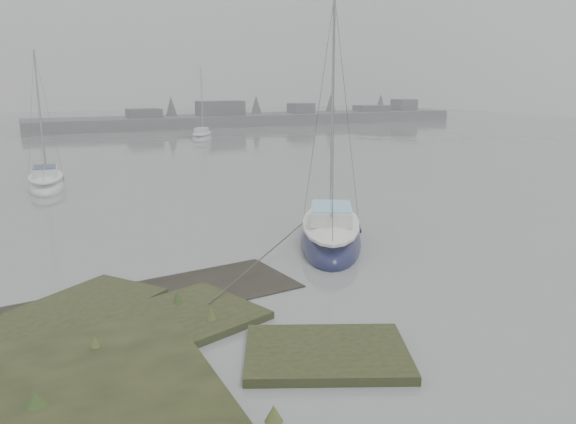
# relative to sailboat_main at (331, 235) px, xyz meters

# --- Properties ---
(ground) EXTENTS (160.00, 160.00, 0.00)m
(ground) POSITION_rel_sailboat_main_xyz_m (-5.07, 22.92, -0.29)
(ground) COLOR slate
(ground) RESTS_ON ground
(far_shoreline) EXTENTS (60.00, 8.00, 4.15)m
(far_shoreline) POSITION_rel_sailboat_main_xyz_m (21.77, 54.81, 0.56)
(far_shoreline) COLOR #4C4F51
(far_shoreline) RESTS_ON ground
(sailboat_main) EXTENTS (5.26, 6.94, 9.50)m
(sailboat_main) POSITION_rel_sailboat_main_xyz_m (0.00, 0.00, 0.00)
(sailboat_main) COLOR #111539
(sailboat_main) RESTS_ON ground
(sailboat_white) EXTENTS (2.40, 5.90, 8.12)m
(sailboat_white) POSITION_rel_sailboat_main_xyz_m (-8.70, 16.43, -0.04)
(sailboat_white) COLOR silver
(sailboat_white) RESTS_ON ground
(sailboat_far_b) EXTENTS (4.14, 5.84, 7.92)m
(sailboat_far_b) POSITION_rel_sailboat_main_xyz_m (7.31, 38.20, -0.05)
(sailboat_far_b) COLOR #9FA4A8
(sailboat_far_b) RESTS_ON ground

